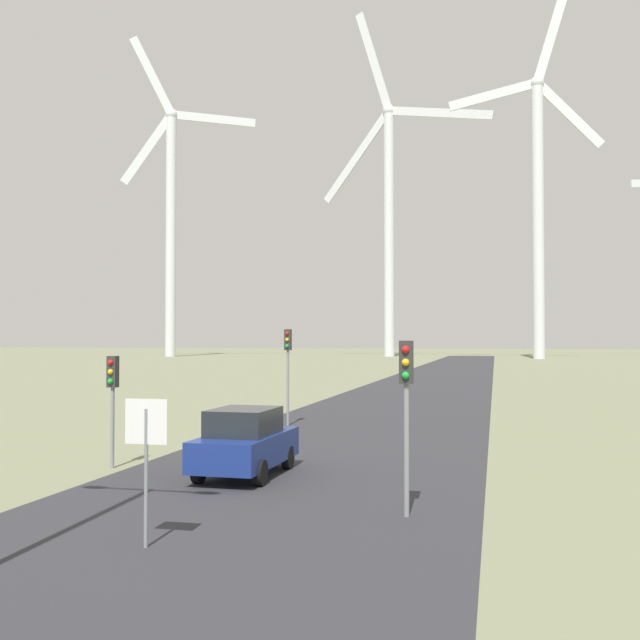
{
  "coord_description": "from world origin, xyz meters",
  "views": [
    {
      "loc": [
        5.26,
        -2.5,
        3.69
      ],
      "look_at": [
        0.0,
        19.89,
        4.29
      ],
      "focal_mm": 42.0,
      "sensor_mm": 36.0,
      "label": 1
    }
  ],
  "objects_px": {
    "traffic_light_post_near_right": "(406,387)",
    "wind_turbine_left": "(389,204)",
    "wind_turbine_far_left": "(171,210)",
    "wind_turbine_center": "(538,193)",
    "traffic_light_post_mid_left": "(288,355)",
    "car_approaching": "(245,442)",
    "traffic_light_post_near_left": "(112,386)",
    "stop_sign_near": "(146,443)"
  },
  "relations": [
    {
      "from": "traffic_light_post_near_left",
      "to": "car_approaching",
      "type": "xyz_separation_m",
      "value": [
        4.11,
        -0.29,
        -1.45
      ]
    },
    {
      "from": "stop_sign_near",
      "to": "wind_turbine_left",
      "type": "bearing_deg",
      "value": 96.27
    },
    {
      "from": "car_approaching",
      "to": "wind_turbine_center",
      "type": "distance_m",
      "value": 133.33
    },
    {
      "from": "traffic_light_post_mid_left",
      "to": "wind_turbine_left",
      "type": "bearing_deg",
      "value": 96.02
    },
    {
      "from": "traffic_light_post_mid_left",
      "to": "wind_turbine_center",
      "type": "bearing_deg",
      "value": 81.86
    },
    {
      "from": "stop_sign_near",
      "to": "traffic_light_post_mid_left",
      "type": "bearing_deg",
      "value": 98.02
    },
    {
      "from": "stop_sign_near",
      "to": "traffic_light_post_near_right",
      "type": "height_order",
      "value": "traffic_light_post_near_right"
    },
    {
      "from": "car_approaching",
      "to": "wind_turbine_far_left",
      "type": "relative_size",
      "value": 0.06
    },
    {
      "from": "stop_sign_near",
      "to": "traffic_light_post_near_left",
      "type": "height_order",
      "value": "traffic_light_post_near_left"
    },
    {
      "from": "wind_turbine_far_left",
      "to": "wind_turbine_left",
      "type": "xyz_separation_m",
      "value": [
        46.01,
        11.31,
        1.56
      ]
    },
    {
      "from": "wind_turbine_far_left",
      "to": "wind_turbine_center",
      "type": "height_order",
      "value": "wind_turbine_center"
    },
    {
      "from": "traffic_light_post_near_right",
      "to": "traffic_light_post_near_left",
      "type": "bearing_deg",
      "value": 156.11
    },
    {
      "from": "traffic_light_post_near_left",
      "to": "wind_turbine_left",
      "type": "xyz_separation_m",
      "value": [
        -11.69,
        141.45,
        30.88
      ]
    },
    {
      "from": "traffic_light_post_near_left",
      "to": "wind_turbine_far_left",
      "type": "distance_m",
      "value": 145.34
    },
    {
      "from": "traffic_light_post_near_right",
      "to": "traffic_light_post_mid_left",
      "type": "xyz_separation_m",
      "value": [
        -6.86,
        15.28,
        0.33
      ]
    },
    {
      "from": "traffic_light_post_mid_left",
      "to": "wind_turbine_left",
      "type": "distance_m",
      "value": 134.27
    },
    {
      "from": "traffic_light_post_mid_left",
      "to": "wind_turbine_far_left",
      "type": "relative_size",
      "value": 0.06
    },
    {
      "from": "traffic_light_post_near_left",
      "to": "car_approaching",
      "type": "bearing_deg",
      "value": -4.06
    },
    {
      "from": "car_approaching",
      "to": "wind_turbine_far_left",
      "type": "distance_m",
      "value": 147.58
    },
    {
      "from": "traffic_light_post_mid_left",
      "to": "car_approaching",
      "type": "height_order",
      "value": "traffic_light_post_mid_left"
    },
    {
      "from": "car_approaching",
      "to": "traffic_light_post_near_left",
      "type": "bearing_deg",
      "value": 175.94
    },
    {
      "from": "traffic_light_post_near_right",
      "to": "wind_turbine_center",
      "type": "relative_size",
      "value": 0.05
    },
    {
      "from": "traffic_light_post_mid_left",
      "to": "wind_turbine_center",
      "type": "xyz_separation_m",
      "value": [
        16.76,
        117.27,
        28.65
      ]
    },
    {
      "from": "stop_sign_near",
      "to": "traffic_light_post_near_left",
      "type": "distance_m",
      "value": 8.67
    },
    {
      "from": "traffic_light_post_mid_left",
      "to": "car_approaching",
      "type": "bearing_deg",
      "value": -79.89
    },
    {
      "from": "traffic_light_post_near_right",
      "to": "wind_turbine_left",
      "type": "relative_size",
      "value": 0.05
    },
    {
      "from": "car_approaching",
      "to": "wind_turbine_far_left",
      "type": "height_order",
      "value": "wind_turbine_far_left"
    },
    {
      "from": "car_approaching",
      "to": "wind_turbine_far_left",
      "type": "xyz_separation_m",
      "value": [
        -61.81,
        130.43,
        30.76
      ]
    },
    {
      "from": "wind_turbine_left",
      "to": "wind_turbine_center",
      "type": "bearing_deg",
      "value": -22.83
    },
    {
      "from": "wind_turbine_left",
      "to": "car_approaching",
      "type": "bearing_deg",
      "value": -83.64
    },
    {
      "from": "traffic_light_post_mid_left",
      "to": "wind_turbine_far_left",
      "type": "distance_m",
      "value": 136.02
    },
    {
      "from": "traffic_light_post_near_left",
      "to": "traffic_light_post_near_right",
      "type": "xyz_separation_m",
      "value": [
        8.9,
        -3.94,
        0.33
      ]
    },
    {
      "from": "traffic_light_post_near_right",
      "to": "wind_turbine_center",
      "type": "height_order",
      "value": "wind_turbine_center"
    },
    {
      "from": "traffic_light_post_near_left",
      "to": "wind_turbine_center",
      "type": "distance_m",
      "value": 133.24
    },
    {
      "from": "traffic_light_post_mid_left",
      "to": "wind_turbine_left",
      "type": "xyz_separation_m",
      "value": [
        -13.72,
        130.11,
        30.22
      ]
    },
    {
      "from": "traffic_light_post_near_right",
      "to": "wind_turbine_left",
      "type": "height_order",
      "value": "wind_turbine_left"
    },
    {
      "from": "traffic_light_post_near_left",
      "to": "car_approaching",
      "type": "height_order",
      "value": "traffic_light_post_near_left"
    },
    {
      "from": "car_approaching",
      "to": "stop_sign_near",
      "type": "bearing_deg",
      "value": -85.5
    },
    {
      "from": "traffic_light_post_near_right",
      "to": "traffic_light_post_mid_left",
      "type": "distance_m",
      "value": 16.75
    },
    {
      "from": "stop_sign_near",
      "to": "traffic_light_post_near_left",
      "type": "xyz_separation_m",
      "value": [
        -4.66,
        7.29,
        0.52
      ]
    },
    {
      "from": "traffic_light_post_near_right",
      "to": "wind_turbine_far_left",
      "type": "bearing_deg",
      "value": 116.41
    },
    {
      "from": "wind_turbine_far_left",
      "to": "wind_turbine_center",
      "type": "distance_m",
      "value": 76.52
    }
  ]
}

